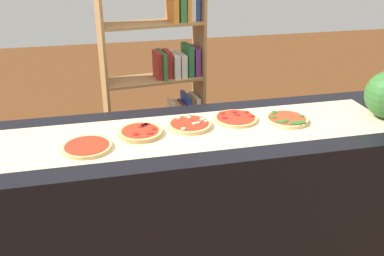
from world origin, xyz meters
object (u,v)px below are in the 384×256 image
pizza_pepperoni_3 (236,118)px  pizza_pepperoni_1 (140,132)px  pizza_plain_0 (87,147)px  pizza_spinach_4 (287,119)px  pizza_mushroom_2 (190,125)px  bookshelf (167,80)px

pizza_pepperoni_3 → pizza_pepperoni_1: bearing=-172.7°
pizza_pepperoni_1 → pizza_pepperoni_3: 0.52m
pizza_plain_0 → pizza_spinach_4: pizza_spinach_4 is taller
pizza_pepperoni_1 → pizza_spinach_4: 0.78m
pizza_mushroom_2 → pizza_pepperoni_1: bearing=-171.7°
pizza_plain_0 → pizza_pepperoni_1: bearing=21.3°
pizza_pepperoni_3 → pizza_spinach_4: pizza_spinach_4 is taller
pizza_spinach_4 → bookshelf: size_ratio=0.13×
pizza_pepperoni_1 → pizza_mushroom_2: 0.26m
pizza_pepperoni_3 → pizza_mushroom_2: bearing=-173.7°
pizza_pepperoni_3 → bookshelf: bookshelf is taller
pizza_plain_0 → pizza_pepperoni_1: (0.26, 0.10, 0.00)m
pizza_mushroom_2 → pizza_spinach_4: pizza_mushroom_2 is taller
pizza_plain_0 → pizza_mushroom_2: pizza_mushroom_2 is taller
pizza_plain_0 → pizza_pepperoni_3: pizza_pepperoni_3 is taller
pizza_pepperoni_1 → bookshelf: (0.33, 1.13, -0.11)m
pizza_mushroom_2 → pizza_spinach_4: bearing=-5.7°
pizza_spinach_4 → pizza_pepperoni_3: bearing=162.8°
pizza_plain_0 → pizza_pepperoni_1: 0.28m
pizza_plain_0 → bookshelf: bookshelf is taller
pizza_plain_0 → bookshelf: (0.59, 1.23, -0.10)m
pizza_plain_0 → pizza_pepperoni_3: (0.78, 0.17, -0.00)m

